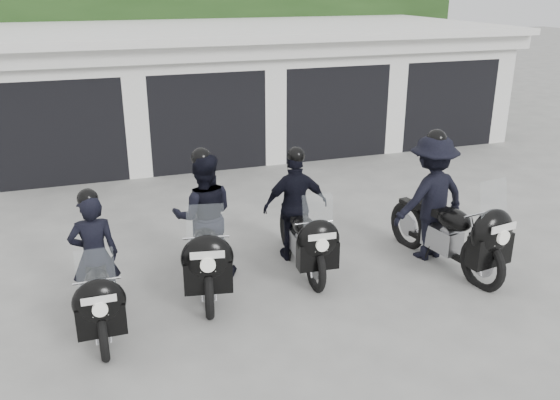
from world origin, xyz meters
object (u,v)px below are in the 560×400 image
object	(u,v)px
police_bike_a	(97,274)
police_bike_c	(299,215)
police_bike_b	(205,227)
police_bike_d	(439,206)

from	to	relation	value
police_bike_a	police_bike_c	bearing A→B (deg)	16.22
police_bike_c	police_bike_a	bearing A→B (deg)	-160.33
police_bike_b	police_bike_c	size ratio (longest dim) A/B	1.07
police_bike_b	police_bike_c	distance (m)	1.46
police_bike_a	police_bike_b	world-z (taller)	police_bike_b
police_bike_b	police_bike_d	world-z (taller)	police_bike_d
police_bike_a	police_bike_b	distance (m)	1.65
police_bike_c	police_bike_d	size ratio (longest dim) A/B	0.88
police_bike_a	police_bike_d	xyz separation A→B (m)	(4.94, 0.22, 0.19)
police_bike_b	police_bike_d	xyz separation A→B (m)	(3.45, -0.48, 0.05)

